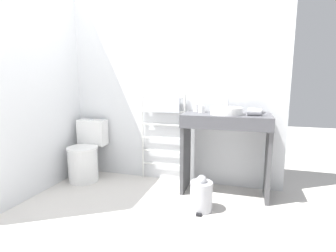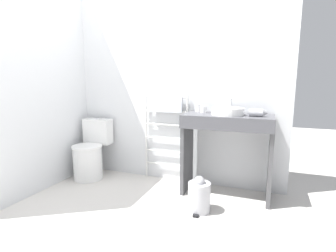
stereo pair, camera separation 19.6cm
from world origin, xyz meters
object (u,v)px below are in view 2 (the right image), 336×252
Objects in this scene: towel_radiator at (166,119)px; trash_bin at (199,196)px; hair_dryer at (257,112)px; sink_basin at (228,111)px; toilet at (91,154)px; cup_near_wall at (199,108)px; cup_near_edge at (203,109)px.

towel_radiator reaches higher than trash_bin.
sink_basin is at bearing 178.98° from hair_dryer.
toilet reaches higher than trash_bin.
toilet is 2.25× the size of sink_basin.
cup_near_wall is at bearing 106.18° from trash_bin.
trash_bin is (0.17, -0.60, -0.78)m from cup_near_wall.
toilet is 1.08m from towel_radiator.
trash_bin is at bearing -79.10° from cup_near_edge.
sink_basin is at bearing 68.69° from trash_bin.
towel_radiator reaches higher than cup_near_edge.
cup_near_wall is 1.00m from trash_bin.
toilet is at bearing 165.75° from trash_bin.
cup_near_edge is 0.42× the size of hair_dryer.
hair_dryer is 1.00m from trash_bin.
trash_bin is at bearing -14.25° from toilet.
towel_radiator reaches higher than sink_basin.
cup_near_wall reaches higher than sink_basin.
trash_bin is at bearing -136.35° from hair_dryer.
sink_basin is 0.29m from hair_dryer.
trash_bin is (-0.46, -0.44, -0.77)m from hair_dryer.
toilet is at bearing -178.13° from sink_basin.
towel_radiator is 3.08× the size of trash_bin.
sink_basin is at bearing -18.62° from cup_near_edge.
sink_basin is at bearing 1.87° from toilet.
cup_near_wall is 1.11× the size of cup_near_edge.
hair_dryer reaches higher than sink_basin.
toilet is 1.82m from sink_basin.
cup_near_wall reaches higher than toilet.
hair_dryer is (0.64, -0.16, -0.00)m from cup_near_wall.
towel_radiator reaches higher than toilet.
cup_near_edge is 0.57m from hair_dryer.
towel_radiator is at bearing 168.97° from hair_dryer.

